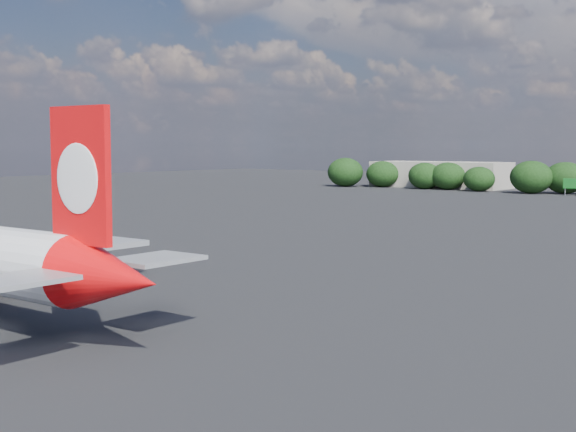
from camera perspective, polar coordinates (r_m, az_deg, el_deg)
The scene contains 3 objects.
ground at distance 107.20m, azimuth 9.14°, elevation -2.02°, with size 500.00×500.00×0.00m, color black.
terminal_building at distance 253.63m, azimuth 10.76°, elevation 2.91°, with size 42.00×16.00×8.00m.
highway_sign at distance 220.60m, azimuth 19.73°, elevation 2.17°, with size 6.00×0.30×4.50m.
Camera 1 is at (51.40, -33.16, 13.07)m, focal length 50.00 mm.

